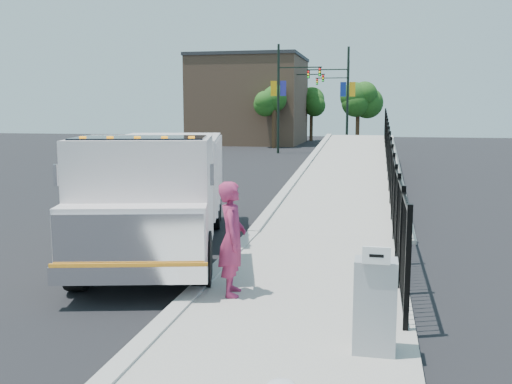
# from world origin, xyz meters

# --- Properties ---
(ground) EXTENTS (120.00, 120.00, 0.00)m
(ground) POSITION_xyz_m (0.00, 0.00, 0.00)
(ground) COLOR black
(ground) RESTS_ON ground
(sidewalk) EXTENTS (3.55, 12.00, 0.12)m
(sidewalk) POSITION_xyz_m (1.93, -2.00, 0.06)
(sidewalk) COLOR #9E998E
(sidewalk) RESTS_ON ground
(curb) EXTENTS (0.30, 12.00, 0.16)m
(curb) POSITION_xyz_m (0.00, -2.00, 0.08)
(curb) COLOR #ADAAA3
(curb) RESTS_ON ground
(ramp) EXTENTS (3.95, 24.06, 3.19)m
(ramp) POSITION_xyz_m (2.12, 16.00, 0.00)
(ramp) COLOR #9E998E
(ramp) RESTS_ON ground
(iron_fence) EXTENTS (0.10, 28.00, 1.80)m
(iron_fence) POSITION_xyz_m (3.55, 12.00, 0.90)
(iron_fence) COLOR black
(iron_fence) RESTS_ON ground
(truck) EXTENTS (4.49, 8.58, 2.81)m
(truck) POSITION_xyz_m (-1.80, 2.08, 1.58)
(truck) COLOR black
(truck) RESTS_ON ground
(worker) EXTENTS (0.60, 0.79, 1.97)m
(worker) POSITION_xyz_m (0.70, -0.95, 1.10)
(worker) COLOR #982750
(worker) RESTS_ON sidewalk
(utility_cabinet) EXTENTS (0.55, 0.40, 1.25)m
(utility_cabinet) POSITION_xyz_m (3.10, -2.85, 0.75)
(utility_cabinet) COLOR gray
(utility_cabinet) RESTS_ON sidewalk
(arrow_sign) EXTENTS (0.35, 0.04, 0.22)m
(arrow_sign) POSITION_xyz_m (3.10, -3.07, 1.48)
(arrow_sign) COLOR white
(arrow_sign) RESTS_ON utility_cabinet
(light_pole_0) EXTENTS (3.77, 0.22, 8.00)m
(light_pole_0) POSITION_xyz_m (-3.85, 32.01, 4.36)
(light_pole_0) COLOR black
(light_pole_0) RESTS_ON ground
(light_pole_1) EXTENTS (3.78, 0.22, 8.00)m
(light_pole_1) POSITION_xyz_m (0.47, 34.78, 4.36)
(light_pole_1) COLOR black
(light_pole_1) RESTS_ON ground
(light_pole_2) EXTENTS (3.77, 0.22, 8.00)m
(light_pole_2) POSITION_xyz_m (-4.41, 40.63, 4.36)
(light_pole_2) COLOR black
(light_pole_2) RESTS_ON ground
(light_pole_3) EXTENTS (3.77, 0.22, 8.00)m
(light_pole_3) POSITION_xyz_m (-0.10, 46.87, 4.36)
(light_pole_3) COLOR black
(light_pole_3) RESTS_ON ground
(tree_0) EXTENTS (2.24, 2.24, 5.12)m
(tree_0) POSITION_xyz_m (-5.50, 37.74, 3.91)
(tree_0) COLOR #382314
(tree_0) RESTS_ON ground
(tree_1) EXTENTS (2.49, 2.49, 5.24)m
(tree_1) POSITION_xyz_m (1.41, 40.37, 3.94)
(tree_1) COLOR #382314
(tree_1) RESTS_ON ground
(tree_2) EXTENTS (2.67, 2.67, 5.33)m
(tree_2) POSITION_xyz_m (-3.65, 49.47, 3.95)
(tree_2) COLOR #382314
(tree_2) RESTS_ON ground
(building) EXTENTS (10.00, 10.00, 8.00)m
(building) POSITION_xyz_m (-9.00, 44.00, 4.00)
(building) COLOR #8C664C
(building) RESTS_ON ground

